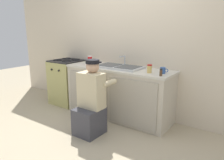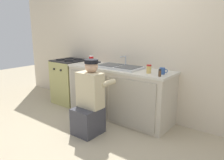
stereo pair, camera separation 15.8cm
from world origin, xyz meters
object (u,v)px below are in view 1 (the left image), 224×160
Objects in this scene: coffee_mug at (163,70)px; condiment_jar at (149,69)px; sink_double_basin at (119,67)px; plumber_person at (91,104)px; water_glass at (90,62)px; spice_bottle_pepper at (161,72)px; stove_range at (68,82)px; soda_cup_red at (90,60)px.

coffee_mug is 0.98× the size of condiment_jar.
plumber_person reaches higher than sink_double_basin.
sink_double_basin is 0.72× the size of plumber_person.
water_glass is at bearing -177.77° from coffee_mug.
spice_bottle_pepper reaches higher than coffee_mug.
spice_bottle_pepper is (1.40, -0.12, 0.00)m from water_glass.
sink_double_basin is 6.25× the size of condiment_jar.
water_glass reaches higher than stove_range.
coffee_mug is 1.44m from soda_cup_red.
stove_range is 1.95m from condiment_jar.
sink_double_basin reaches higher than condiment_jar.
spice_bottle_pepper is (2.11, -0.20, 0.48)m from stove_range.
stove_range is at bearing 173.51° from water_glass.
stove_range is 0.80m from soda_cup_red.
coffee_mug is (2.06, -0.03, 0.48)m from stove_range.
sink_double_basin reaches higher than spice_bottle_pepper.
condiment_jar reaches higher than coffee_mug.
stove_range is at bearing 149.31° from plumber_person.
coffee_mug is at bearing -2.06° from sink_double_basin.
spice_bottle_pepper is at bearing -7.53° from soda_cup_red.
stove_range is 2.12m from coffee_mug.
condiment_jar is at bearing -158.87° from coffee_mug.
water_glass is (-0.56, -0.08, 0.03)m from sink_double_basin.
plumber_person is 1.02m from condiment_jar.
stove_range is 8.72× the size of spice_bottle_pepper.
sink_double_basin is 6.35× the size of coffee_mug.
soda_cup_red is (-0.64, -0.01, 0.06)m from sink_double_basin.
spice_bottle_pepper is at bearing -76.52° from coffee_mug.
plumber_person is at bearing -89.11° from sink_double_basin.
spice_bottle_pepper is (0.83, 0.56, 0.47)m from plumber_person.
condiment_jar is 0.25m from spice_bottle_pepper.
sink_double_basin is 0.64m from soda_cup_red.
sink_double_basin is at bearing 0.10° from stove_range.
spice_bottle_pepper reaches higher than water_glass.
soda_cup_red is at bearing -0.34° from stove_range.
spice_bottle_pepper is at bearing 33.92° from plumber_person.
spice_bottle_pepper is (0.04, -0.17, 0.00)m from coffee_mug.
coffee_mug is 1.20× the size of spice_bottle_pepper.
coffee_mug is (0.79, 0.73, 0.47)m from plumber_person.
soda_cup_red reaches higher than stove_range.
condiment_jar is 1.26m from soda_cup_red.
stove_range is 7.15× the size of condiment_jar.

